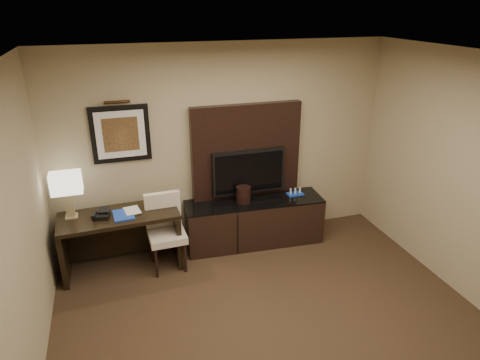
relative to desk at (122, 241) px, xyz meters
name	(u,v)px	position (x,y,z in m)	size (l,w,h in m)	color
ceiling	(315,70)	(1.44, -2.10, 2.32)	(4.50, 5.00, 0.01)	silver
wall_back	(224,147)	(1.44, 0.40, 0.97)	(4.50, 0.01, 2.70)	tan
desk	(122,241)	(0.00, 0.00, 0.00)	(1.42, 0.61, 0.76)	black
credenza	(254,222)	(1.78, 0.10, -0.06)	(1.87, 0.52, 0.65)	black
tv_wall_panel	(246,152)	(1.74, 0.34, 0.89)	(1.50, 0.12, 1.30)	black
tv	(248,172)	(1.74, 0.24, 0.64)	(1.00, 0.08, 0.60)	black
artwork	(121,134)	(0.14, 0.38, 1.27)	(0.70, 0.04, 0.70)	black
picture_light	(117,102)	(0.14, 0.34, 1.67)	(0.04, 0.04, 0.30)	#3E2613
desk_chair	(167,235)	(0.54, -0.15, 0.08)	(0.44, 0.51, 0.93)	beige
table_lamp	(68,197)	(-0.54, 0.09, 0.65)	(0.33, 0.19, 0.54)	#9A895F
desk_phone	(101,214)	(-0.19, -0.03, 0.43)	(0.19, 0.17, 0.09)	black
blue_folder	(123,215)	(0.06, -0.05, 0.39)	(0.23, 0.31, 0.02)	#1A40AD
book	(124,204)	(0.07, 0.01, 0.50)	(0.18, 0.02, 0.24)	#A1937E
ice_bucket	(243,195)	(1.62, 0.10, 0.38)	(0.20, 0.20, 0.22)	black
minibar_tray	(295,192)	(2.38, 0.11, 0.31)	(0.23, 0.14, 0.08)	#1B43B3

